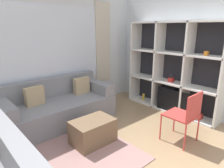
% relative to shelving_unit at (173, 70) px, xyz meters
% --- Properties ---
extents(wall_back, '(5.70, 0.11, 2.70)m').
position_rel_shelving_unit_xyz_m(wall_back, '(-2.09, 1.63, 0.43)').
color(wall_back, silver).
rests_on(wall_back, ground_plane).
extents(wall_right, '(0.07, 4.21, 2.70)m').
position_rel_shelving_unit_xyz_m(wall_right, '(0.20, 0.10, 0.42)').
color(wall_right, silver).
rests_on(wall_right, ground_plane).
extents(area_rug, '(2.17, 1.98, 0.01)m').
position_rel_shelving_unit_xyz_m(area_rug, '(-2.82, 0.12, -0.92)').
color(area_rug, gray).
rests_on(area_rug, ground_plane).
extents(shelving_unit, '(0.39, 2.15, 1.94)m').
position_rel_shelving_unit_xyz_m(shelving_unit, '(0.00, 0.00, 0.00)').
color(shelving_unit, '#232328').
rests_on(shelving_unit, ground_plane).
extents(couch_main, '(2.13, 0.94, 0.83)m').
position_rel_shelving_unit_xyz_m(couch_main, '(-2.22, 1.12, -0.61)').
color(couch_main, gray).
rests_on(couch_main, ground_plane).
extents(ottoman, '(0.67, 0.46, 0.40)m').
position_rel_shelving_unit_xyz_m(ottoman, '(-2.14, 0.07, -0.73)').
color(ottoman, brown).
rests_on(ottoman, ground_plane).
extents(folding_chair, '(0.44, 0.46, 0.86)m').
position_rel_shelving_unit_xyz_m(folding_chair, '(-1.04, -0.90, -0.41)').
color(folding_chair, '#CC3D38').
rests_on(folding_chair, ground_plane).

